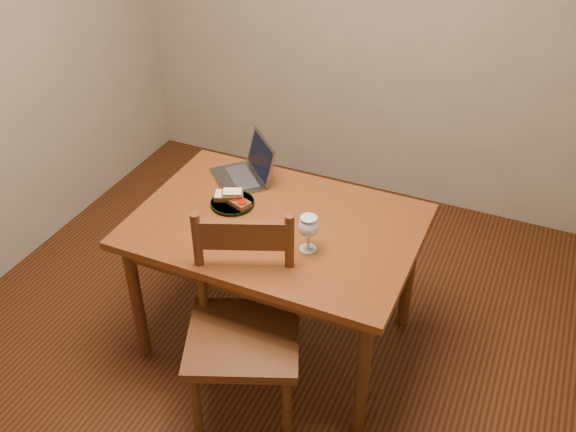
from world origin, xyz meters
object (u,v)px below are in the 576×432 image
at_px(plate, 233,203).
at_px(laptop, 248,168).
at_px(chair, 243,323).
at_px(milk_glass, 308,234).
at_px(table, 276,238).

distance_m(plate, laptop, 0.25).
height_order(chair, plate, chair).
bearing_deg(milk_glass, plate, 159.81).
xyz_separation_m(chair, laptop, (-0.35, 0.76, 0.25)).
bearing_deg(milk_glass, chair, -113.53).
bearing_deg(table, chair, -82.46).
xyz_separation_m(table, laptop, (-0.29, 0.30, 0.14)).
bearing_deg(chair, table, 75.27).
xyz_separation_m(chair, milk_glass, (0.15, 0.34, 0.28)).
xyz_separation_m(table, chair, (0.06, -0.46, -0.11)).
bearing_deg(chair, milk_glass, 44.19).
relative_size(milk_glass, laptop, 0.44).
relative_size(table, chair, 2.15).
xyz_separation_m(plate, laptop, (-0.04, 0.25, 0.05)).
distance_m(chair, laptop, 0.87).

